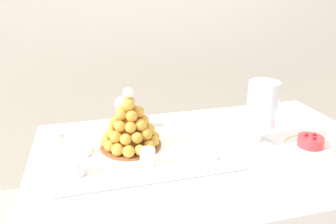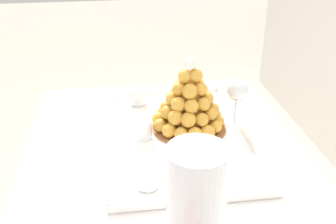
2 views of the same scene
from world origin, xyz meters
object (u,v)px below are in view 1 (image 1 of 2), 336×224
Objects in this scene: croquembouche at (130,126)px; creme_brulee_ramekin at (81,149)px; fruit_tart_plate at (310,144)px; dessert_cup_left at (77,167)px; serving_tray at (144,151)px; dessert_cup_mid_left at (148,157)px; dessert_cup_centre at (213,152)px; wine_glass at (123,106)px; macaron_goblet at (262,106)px.

creme_brulee_ramekin is (-0.18, -0.00, -0.07)m from croquembouche.
croquembouche is at bearing 165.95° from fruit_tart_plate.
dessert_cup_left is at bearing -95.62° from creme_brulee_ramekin.
serving_tray is 10.95× the size of dessert_cup_mid_left.
wine_glass reaches higher than dessert_cup_centre.
dessert_cup_mid_left is at bearing -0.39° from dessert_cup_left.
dessert_cup_centre reaches higher than serving_tray.
macaron_goblet is at bearing -24.82° from wine_glass.
dessert_cup_centre is at bearing -1.32° from dessert_cup_left.
serving_tray is 0.47m from macaron_goblet.
dessert_cup_centre is 0.27× the size of fruit_tart_plate.
croquembouche is at bearing 35.86° from dessert_cup_left.
croquembouche reaches higher than creme_brulee_ramekin.
dessert_cup_centre is 0.20× the size of macaron_goblet.
dessert_cup_mid_left reaches higher than fruit_tart_plate.
dessert_cup_mid_left is at bearing -81.54° from wine_glass.
croquembouche reaches higher than serving_tray.
fruit_tart_plate is (0.86, -0.02, -0.02)m from dessert_cup_left.
macaron_goblet is (0.67, -0.08, 0.13)m from creme_brulee_ramekin.
fruit_tart_plate is at bearing -10.93° from creme_brulee_ramekin.
macaron_goblet is at bearing 7.87° from dessert_cup_mid_left.
serving_tray is 12.30× the size of dessert_cup_centre.
croquembouche is at bearing 104.29° from dessert_cup_mid_left.
dessert_cup_centre is at bearing -47.45° from wine_glass.
fruit_tart_plate is 0.74m from wine_glass.
dessert_cup_left is at bearing 179.61° from dessert_cup_mid_left.
dessert_cup_centre is 0.26m from macaron_goblet.
dessert_cup_left is 1.01× the size of dessert_cup_mid_left.
creme_brulee_ramekin is (-0.22, 0.14, -0.01)m from dessert_cup_mid_left.
dessert_cup_mid_left is (-0.00, -0.10, 0.03)m from serving_tray.
wine_glass is (0.19, 0.29, 0.09)m from dessert_cup_left.
croquembouche is 0.68m from fruit_tart_plate.
macaron_goblet reaches higher than serving_tray.
dessert_cup_centre is 0.39m from fruit_tart_plate.
creme_brulee_ramekin reaches higher than serving_tray.
dessert_cup_mid_left is at bearing 177.97° from fruit_tart_plate.
fruit_tart_plate reaches higher than creme_brulee_ramekin.
croquembouche is 4.04× the size of dessert_cup_left.
croquembouche is 1.46× the size of wine_glass.
fruit_tart_plate is (0.62, -0.02, -0.02)m from dessert_cup_mid_left.
fruit_tart_plate is (0.39, -0.01, -0.01)m from dessert_cup_centre.
dessert_cup_left reaches higher than dessert_cup_centre.
dessert_cup_mid_left reaches higher than dessert_cup_left.
serving_tray is 3.90× the size of wine_glass.
wine_glass is (0.18, 0.15, 0.10)m from creme_brulee_ramekin.
dessert_cup_centre reaches higher than creme_brulee_ramekin.
dessert_cup_mid_left is 0.26m from creme_brulee_ramekin.
macaron_goblet is at bearing 5.09° from dessert_cup_left.
dessert_cup_mid_left reaches higher than dessert_cup_centre.
dessert_cup_mid_left is 0.23× the size of macaron_goblet.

